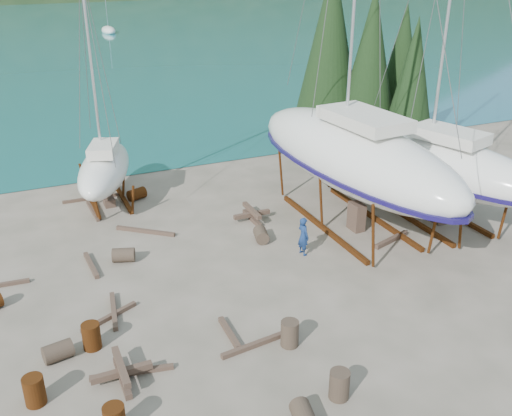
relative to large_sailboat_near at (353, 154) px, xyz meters
name	(u,v)px	position (x,y,z in m)	size (l,w,h in m)	color
ground	(255,309)	(-6.76, -4.62, -3.39)	(600.00, 600.00, 0.00)	#595346
cypress_near_right	(370,63)	(5.74, 7.38, 2.40)	(3.60, 3.60, 10.00)	black
cypress_mid_right	(412,83)	(7.24, 5.38, 1.53)	(3.06, 3.06, 8.50)	black
cypress_back_left	(330,44)	(4.24, 9.38, 3.27)	(4.14, 4.14, 11.50)	black
cypress_far_right	(401,67)	(8.74, 8.38, 1.82)	(3.24, 3.24, 9.00)	black
moored_boat_mid	(108,30)	(3.24, 75.38, -3.00)	(2.00, 5.00, 6.05)	white
large_sailboat_near	(353,154)	(0.00, 0.00, 0.00)	(4.94, 13.66, 21.08)	white
large_sailboat_far	(437,163)	(3.92, -1.01, -0.64)	(6.09, 11.09, 16.86)	white
small_sailboat_shore	(104,168)	(-9.71, 7.01, -1.54)	(4.44, 7.32, 11.18)	white
worker	(303,236)	(-3.30, -1.72, -2.56)	(0.61, 0.40, 1.66)	navy
drum_1	(304,416)	(-7.79, -10.09, -3.10)	(0.58, 0.58, 0.88)	#2D2823
drum_4	(137,194)	(-8.27, 6.86, -3.10)	(0.58, 0.58, 0.88)	#5B2E0F
drum_5	(290,333)	(-6.58, -6.90, -2.95)	(0.58, 0.58, 0.88)	#2D2823
drum_8	(34,391)	(-14.21, -6.34, -2.95)	(0.58, 0.58, 0.88)	#5B2E0F
drum_9	(124,255)	(-10.26, 0.69, -3.10)	(0.58, 0.58, 0.88)	#2D2823
drum_11	(261,235)	(-4.40, 0.07, -3.10)	(0.58, 0.58, 0.88)	#2D2823
drum_14	(91,336)	(-12.36, -4.48, -2.95)	(0.58, 0.58, 0.88)	#5B2E0F
drum_15	(58,351)	(-13.41, -4.63, -3.10)	(0.58, 0.58, 0.88)	#2D2823
drum_17	(339,385)	(-6.38, -9.57, -2.95)	(0.58, 0.58, 0.88)	#2D2823
timber_0	(91,198)	(-10.45, 7.76, -3.32)	(0.14, 2.78, 0.14)	brown
timber_1	(391,240)	(0.75, -2.32, -3.29)	(0.19, 2.14, 0.19)	brown
timber_3	(132,372)	(-11.50, -6.25, -3.32)	(0.15, 2.47, 0.15)	brown
timber_4	(91,265)	(-11.56, 0.76, -3.30)	(0.17, 2.11, 0.17)	brown
timber_5	(260,343)	(-7.43, -6.52, -3.31)	(0.16, 2.79, 0.16)	brown
timber_7	(229,333)	(-8.15, -5.65, -3.30)	(0.17, 1.73, 0.17)	brown
timber_9	(93,211)	(-10.62, 6.15, -3.32)	(0.15, 2.44, 0.15)	brown
timber_10	(145,231)	(-8.82, 2.91, -3.31)	(0.16, 2.82, 0.16)	brown
timber_11	(109,317)	(-11.58, -3.13, -3.31)	(0.15, 2.23, 0.15)	brown
timber_12	(114,311)	(-11.37, -2.83, -3.31)	(0.17, 2.24, 0.17)	brown
timber_pile_fore	(122,372)	(-11.82, -6.40, -3.09)	(1.80, 1.80, 0.60)	brown
timber_pile_aft	(252,214)	(-3.92, 2.17, -3.09)	(1.80, 1.80, 0.60)	brown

